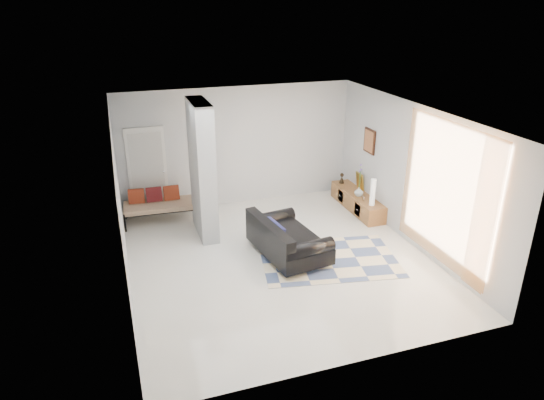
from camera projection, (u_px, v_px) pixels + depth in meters
name	position (u px, v px, depth m)	size (l,w,h in m)	color
floor	(279.00, 260.00, 9.25)	(6.00, 6.00, 0.00)	silver
ceiling	(280.00, 114.00, 8.17)	(6.00, 6.00, 0.00)	white
wall_back	(238.00, 147.00, 11.34)	(6.00, 6.00, 0.00)	silver
wall_front	(358.00, 275.00, 6.08)	(6.00, 6.00, 0.00)	silver
wall_left	(121.00, 211.00, 7.91)	(6.00, 6.00, 0.00)	silver
wall_right	(412.00, 175.00, 9.51)	(6.00, 6.00, 0.00)	silver
partition_column	(202.00, 170.00, 9.79)	(0.35, 1.20, 2.80)	#A5AAAC
hallway_door	(148.00, 172.00, 10.84)	(0.85, 0.06, 2.04)	white
curtain	(445.00, 194.00, 8.46)	(2.55, 2.55, 0.00)	#F0973F
wall_art	(370.00, 141.00, 10.87)	(0.04, 0.45, 0.55)	#361A0E
media_console	(357.00, 201.00, 11.37)	(0.45, 1.93, 0.80)	brown
loveseat	(285.00, 240.00, 9.25)	(1.27, 1.88, 0.76)	silver
daybed	(160.00, 203.00, 10.70)	(1.67, 0.78, 0.77)	black
area_rug	(329.00, 259.00, 9.25)	(2.55, 1.70, 0.01)	beige
cylinder_lamp	(373.00, 192.00, 10.56)	(0.11, 0.11, 0.60)	white
bronze_figurine	(342.00, 178.00, 11.89)	(0.13, 0.13, 0.25)	black
vase	(359.00, 192.00, 11.12)	(0.21, 0.21, 0.22)	silver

